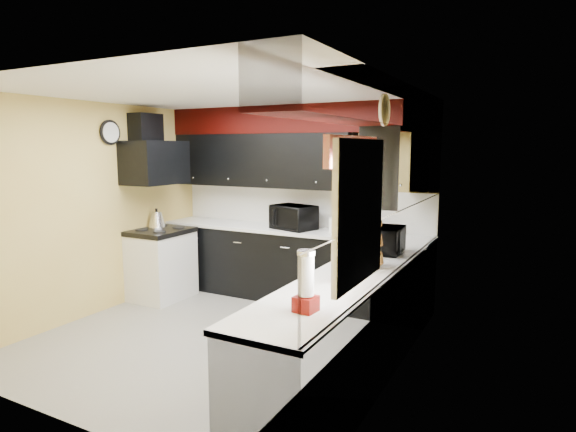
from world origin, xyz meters
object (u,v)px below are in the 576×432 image
object	(u,v)px
toaster_oven	(293,217)
kettle	(157,219)
microwave	(386,240)
knife_block	(372,226)
utensil_crock	(336,225)

from	to	relation	value
toaster_oven	kettle	world-z (taller)	toaster_oven
kettle	toaster_oven	bearing A→B (deg)	18.56
microwave	knife_block	distance (m)	0.94
toaster_oven	utensil_crock	world-z (taller)	toaster_oven
toaster_oven	knife_block	xyz separation A→B (m)	(1.03, 0.04, -0.03)
toaster_oven	microwave	size ratio (longest dim) A/B	1.14
microwave	utensil_crock	world-z (taller)	microwave
toaster_oven	kettle	xyz separation A→B (m)	(-1.75, -0.59, -0.07)
utensil_crock	kettle	xyz separation A→B (m)	(-2.32, -0.62, -0.01)
microwave	knife_block	bearing A→B (deg)	21.62
microwave	kettle	bearing A→B (deg)	81.27
utensil_crock	knife_block	distance (m)	0.46
knife_block	microwave	bearing A→B (deg)	-49.21
utensil_crock	kettle	size ratio (longest dim) A/B	0.80
toaster_oven	kettle	size ratio (longest dim) A/B	2.36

